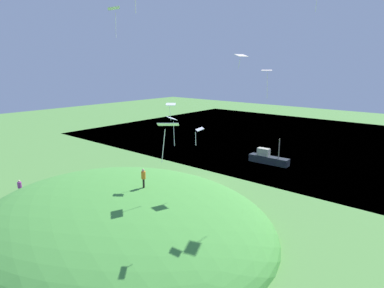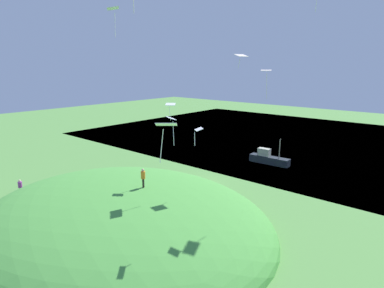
{
  "view_description": "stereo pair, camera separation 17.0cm",
  "coord_description": "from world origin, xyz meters",
  "px_view_note": "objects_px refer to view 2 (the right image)",
  "views": [
    {
      "loc": [
        27.52,
        22.77,
        13.31
      ],
      "look_at": [
        3.03,
        1.99,
        5.68
      ],
      "focal_mm": 30.57,
      "sensor_mm": 36.0,
      "label": 1
    },
    {
      "loc": [
        27.41,
        22.9,
        13.31
      ],
      "look_at": [
        3.03,
        1.99,
        5.68
      ],
      "focal_mm": 30.57,
      "sensor_mm": 36.0,
      "label": 2
    }
  ],
  "objects_px": {
    "kite_1": "(241,56)",
    "kite_5": "(166,126)",
    "kite_3": "(266,73)",
    "person_near_shore": "(143,176)",
    "kite_2": "(198,130)",
    "kite_7": "(170,105)",
    "boat_on_lake": "(268,159)",
    "person_on_hilltop": "(20,185)",
    "kite_0": "(171,120)",
    "kite_6": "(113,10)"
  },
  "relations": [
    {
      "from": "kite_7",
      "to": "kite_1",
      "type": "bearing_deg",
      "value": 135.26
    },
    {
      "from": "kite_1",
      "to": "kite_7",
      "type": "xyz_separation_m",
      "value": [
        4.33,
        -4.29,
        -4.15
      ]
    },
    {
      "from": "boat_on_lake",
      "to": "kite_5",
      "type": "bearing_deg",
      "value": 106.23
    },
    {
      "from": "person_on_hilltop",
      "to": "kite_7",
      "type": "xyz_separation_m",
      "value": [
        -7.38,
        15.25,
        9.01
      ]
    },
    {
      "from": "kite_3",
      "to": "kite_6",
      "type": "distance_m",
      "value": 11.18
    },
    {
      "from": "person_near_shore",
      "to": "kite_6",
      "type": "bearing_deg",
      "value": -0.3
    },
    {
      "from": "kite_0",
      "to": "kite_5",
      "type": "relative_size",
      "value": 1.11
    },
    {
      "from": "person_on_hilltop",
      "to": "kite_2",
      "type": "relative_size",
      "value": 1.48
    },
    {
      "from": "kite_6",
      "to": "kite_7",
      "type": "xyz_separation_m",
      "value": [
        -6.85,
        -1.79,
        -6.76
      ]
    },
    {
      "from": "kite_7",
      "to": "boat_on_lake",
      "type": "bearing_deg",
      "value": -177.99
    },
    {
      "from": "kite_3",
      "to": "kite_6",
      "type": "relative_size",
      "value": 1.09
    },
    {
      "from": "kite_3",
      "to": "kite_5",
      "type": "relative_size",
      "value": 0.97
    },
    {
      "from": "kite_1",
      "to": "kite_5",
      "type": "height_order",
      "value": "kite_1"
    },
    {
      "from": "person_on_hilltop",
      "to": "kite_1",
      "type": "height_order",
      "value": "kite_1"
    },
    {
      "from": "person_on_hilltop",
      "to": "kite_6",
      "type": "height_order",
      "value": "kite_6"
    },
    {
      "from": "kite_6",
      "to": "kite_2",
      "type": "bearing_deg",
      "value": 113.86
    },
    {
      "from": "person_near_shore",
      "to": "kite_1",
      "type": "relative_size",
      "value": 1.36
    },
    {
      "from": "person_near_shore",
      "to": "kite_2",
      "type": "distance_m",
      "value": 8.89
    },
    {
      "from": "boat_on_lake",
      "to": "kite_0",
      "type": "relative_size",
      "value": 2.48
    },
    {
      "from": "person_on_hilltop",
      "to": "kite_0",
      "type": "bearing_deg",
      "value": -80.59
    },
    {
      "from": "kite_2",
      "to": "person_on_hilltop",
      "type": "bearing_deg",
      "value": -82.8
    },
    {
      "from": "person_near_shore",
      "to": "kite_3",
      "type": "xyz_separation_m",
      "value": [
        -4.41,
        8.64,
        8.51
      ]
    },
    {
      "from": "person_on_hilltop",
      "to": "kite_1",
      "type": "distance_m",
      "value": 26.31
    },
    {
      "from": "person_on_hilltop",
      "to": "kite_6",
      "type": "distance_m",
      "value": 23.22
    },
    {
      "from": "person_on_hilltop",
      "to": "kite_7",
      "type": "relative_size",
      "value": 1.09
    },
    {
      "from": "kite_2",
      "to": "kite_3",
      "type": "height_order",
      "value": "kite_3"
    },
    {
      "from": "person_near_shore",
      "to": "person_on_hilltop",
      "type": "relative_size",
      "value": 1.0
    },
    {
      "from": "kite_2",
      "to": "kite_3",
      "type": "xyz_separation_m",
      "value": [
        -5.84,
        1.44,
        3.49
      ]
    },
    {
      "from": "kite_2",
      "to": "kite_7",
      "type": "height_order",
      "value": "kite_7"
    },
    {
      "from": "person_near_shore",
      "to": "kite_3",
      "type": "relative_size",
      "value": 0.83
    },
    {
      "from": "person_near_shore",
      "to": "kite_2",
      "type": "height_order",
      "value": "kite_2"
    },
    {
      "from": "kite_5",
      "to": "kite_6",
      "type": "bearing_deg",
      "value": -110.16
    },
    {
      "from": "boat_on_lake",
      "to": "person_near_shore",
      "type": "height_order",
      "value": "person_near_shore"
    },
    {
      "from": "kite_1",
      "to": "kite_3",
      "type": "xyz_separation_m",
      "value": [
        3.06,
        4.09,
        -1.34
      ]
    },
    {
      "from": "kite_2",
      "to": "kite_1",
      "type": "bearing_deg",
      "value": -163.45
    },
    {
      "from": "kite_0",
      "to": "kite_5",
      "type": "distance_m",
      "value": 9.82
    },
    {
      "from": "kite_7",
      "to": "person_near_shore",
      "type": "bearing_deg",
      "value": -4.83
    },
    {
      "from": "kite_6",
      "to": "kite_7",
      "type": "height_order",
      "value": "kite_6"
    },
    {
      "from": "kite_7",
      "to": "kite_5",
      "type": "bearing_deg",
      "value": 43.36
    },
    {
      "from": "person_on_hilltop",
      "to": "kite_2",
      "type": "distance_m",
      "value": 23.86
    },
    {
      "from": "person_on_hilltop",
      "to": "kite_1",
      "type": "xyz_separation_m",
      "value": [
        -11.71,
        19.54,
        13.16
      ]
    },
    {
      "from": "kite_0",
      "to": "kite_2",
      "type": "bearing_deg",
      "value": 63.95
    },
    {
      "from": "kite_1",
      "to": "kite_5",
      "type": "distance_m",
      "value": 15.04
    },
    {
      "from": "kite_0",
      "to": "kite_6",
      "type": "distance_m",
      "value": 8.79
    },
    {
      "from": "kite_5",
      "to": "kite_0",
      "type": "bearing_deg",
      "value": -137.25
    },
    {
      "from": "person_on_hilltop",
      "to": "kite_2",
      "type": "height_order",
      "value": "kite_2"
    },
    {
      "from": "boat_on_lake",
      "to": "kite_2",
      "type": "bearing_deg",
      "value": 105.32
    },
    {
      "from": "person_on_hilltop",
      "to": "kite_0",
      "type": "distance_m",
      "value": 20.08
    },
    {
      "from": "person_near_shore",
      "to": "kite_7",
      "type": "bearing_deg",
      "value": 145.92
    },
    {
      "from": "person_near_shore",
      "to": "kite_2",
      "type": "bearing_deg",
      "value": 49.51
    }
  ]
}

